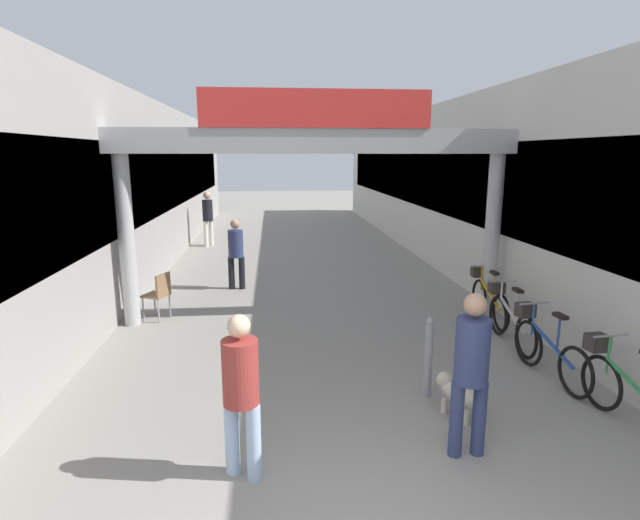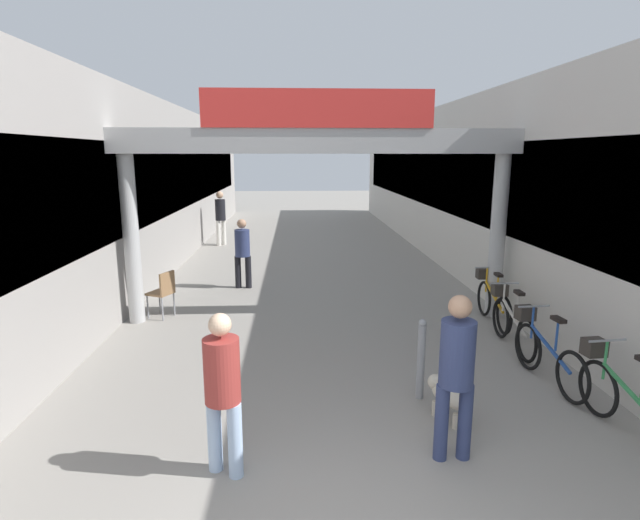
{
  "view_description": "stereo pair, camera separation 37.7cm",
  "coord_description": "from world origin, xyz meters",
  "px_view_note": "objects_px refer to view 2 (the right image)",
  "views": [
    {
      "loc": [
        -0.79,
        -2.84,
        3.03
      ],
      "look_at": [
        0.0,
        5.3,
        1.3
      ],
      "focal_mm": 28.0,
      "sensor_mm": 36.0,
      "label": 1
    },
    {
      "loc": [
        -0.41,
        -2.87,
        3.03
      ],
      "look_at": [
        0.0,
        5.3,
        1.3
      ],
      "focal_mm": 28.0,
      "sensor_mm": 36.0,
      "label": 2
    }
  ],
  "objects_px": {
    "bicycle_blue_second": "(544,350)",
    "bicycle_green_nearest": "(624,396)",
    "cafe_chair_wood_nearer": "(163,290)",
    "pedestrian_with_dog": "(456,367)",
    "pedestrian_carrying_crate": "(242,249)",
    "pedestrian_elderly_walking": "(220,214)",
    "dog_on_leash": "(448,395)",
    "pedestrian_companion": "(222,385)",
    "bicycle_silver_third": "(511,320)",
    "bollard_post_metal": "(421,358)",
    "bicycle_orange_farthest": "(492,299)"
  },
  "relations": [
    {
      "from": "pedestrian_with_dog",
      "to": "cafe_chair_wood_nearer",
      "type": "xyz_separation_m",
      "value": [
        -4.06,
        4.71,
        -0.45
      ]
    },
    {
      "from": "dog_on_leash",
      "to": "bicycle_blue_second",
      "type": "relative_size",
      "value": 0.39
    },
    {
      "from": "pedestrian_carrying_crate",
      "to": "pedestrian_elderly_walking",
      "type": "relative_size",
      "value": 0.88
    },
    {
      "from": "dog_on_leash",
      "to": "bicycle_orange_farthest",
      "type": "distance_m",
      "value": 3.82
    },
    {
      "from": "bicycle_green_nearest",
      "to": "bollard_post_metal",
      "type": "xyz_separation_m",
      "value": [
        -2.02,
        0.92,
        0.1
      ]
    },
    {
      "from": "bicycle_silver_third",
      "to": "pedestrian_elderly_walking",
      "type": "bearing_deg",
      "value": 122.09
    },
    {
      "from": "dog_on_leash",
      "to": "bollard_post_metal",
      "type": "xyz_separation_m",
      "value": [
        -0.19,
        0.51,
        0.24
      ]
    },
    {
      "from": "bicycle_orange_farthest",
      "to": "cafe_chair_wood_nearer",
      "type": "bearing_deg",
      "value": 174.56
    },
    {
      "from": "pedestrian_elderly_walking",
      "to": "bicycle_green_nearest",
      "type": "bearing_deg",
      "value": -63.21
    },
    {
      "from": "bicycle_green_nearest",
      "to": "pedestrian_companion",
      "type": "bearing_deg",
      "value": -173.37
    },
    {
      "from": "pedestrian_carrying_crate",
      "to": "pedestrian_elderly_walking",
      "type": "height_order",
      "value": "pedestrian_elderly_walking"
    },
    {
      "from": "pedestrian_with_dog",
      "to": "dog_on_leash",
      "type": "xyz_separation_m",
      "value": [
        0.19,
        0.78,
        -0.7
      ]
    },
    {
      "from": "pedestrian_elderly_walking",
      "to": "bollard_post_metal",
      "type": "relative_size",
      "value": 1.74
    },
    {
      "from": "pedestrian_companion",
      "to": "pedestrian_carrying_crate",
      "type": "bearing_deg",
      "value": 94.27
    },
    {
      "from": "pedestrian_elderly_walking",
      "to": "bicycle_orange_farthest",
      "type": "xyz_separation_m",
      "value": [
        6.11,
        -8.33,
        -0.62
      ]
    },
    {
      "from": "pedestrian_elderly_walking",
      "to": "pedestrian_with_dog",
      "type": "bearing_deg",
      "value": -71.84
    },
    {
      "from": "pedestrian_carrying_crate",
      "to": "dog_on_leash",
      "type": "relative_size",
      "value": 2.43
    },
    {
      "from": "bicycle_orange_farthest",
      "to": "bollard_post_metal",
      "type": "bearing_deg",
      "value": -125.58
    },
    {
      "from": "dog_on_leash",
      "to": "bicycle_blue_second",
      "type": "bearing_deg",
      "value": 29.74
    },
    {
      "from": "dog_on_leash",
      "to": "bollard_post_metal",
      "type": "relative_size",
      "value": 0.63
    },
    {
      "from": "pedestrian_elderly_walking",
      "to": "cafe_chair_wood_nearer",
      "type": "relative_size",
      "value": 2.05
    },
    {
      "from": "pedestrian_carrying_crate",
      "to": "dog_on_leash",
      "type": "xyz_separation_m",
      "value": [
        2.96,
        -6.02,
        -0.62
      ]
    },
    {
      "from": "pedestrian_with_dog",
      "to": "dog_on_leash",
      "type": "distance_m",
      "value": 1.07
    },
    {
      "from": "bollard_post_metal",
      "to": "cafe_chair_wood_nearer",
      "type": "bearing_deg",
      "value": 139.87
    },
    {
      "from": "pedestrian_elderly_walking",
      "to": "bollard_post_metal",
      "type": "bearing_deg",
      "value": -69.93
    },
    {
      "from": "bicycle_silver_third",
      "to": "bollard_post_metal",
      "type": "bearing_deg",
      "value": -138.37
    },
    {
      "from": "pedestrian_companion",
      "to": "cafe_chair_wood_nearer",
      "type": "relative_size",
      "value": 1.82
    },
    {
      "from": "pedestrian_elderly_walking",
      "to": "bicycle_blue_second",
      "type": "relative_size",
      "value": 1.08
    },
    {
      "from": "bicycle_orange_farthest",
      "to": "dog_on_leash",
      "type": "bearing_deg",
      "value": -118.73
    },
    {
      "from": "pedestrian_with_dog",
      "to": "pedestrian_companion",
      "type": "distance_m",
      "value": 2.27
    },
    {
      "from": "pedestrian_carrying_crate",
      "to": "bicycle_silver_third",
      "type": "bearing_deg",
      "value": -39.58
    },
    {
      "from": "bicycle_orange_farthest",
      "to": "bicycle_blue_second",
      "type": "bearing_deg",
      "value": -95.47
    },
    {
      "from": "bicycle_orange_farthest",
      "to": "bicycle_green_nearest",
      "type": "bearing_deg",
      "value": -90.11
    },
    {
      "from": "pedestrian_carrying_crate",
      "to": "bicycle_orange_farthest",
      "type": "xyz_separation_m",
      "value": [
        4.8,
        -2.67,
        -0.47
      ]
    },
    {
      "from": "pedestrian_carrying_crate",
      "to": "bicycle_orange_farthest",
      "type": "bearing_deg",
      "value": -29.11
    },
    {
      "from": "dog_on_leash",
      "to": "bicycle_silver_third",
      "type": "xyz_separation_m",
      "value": [
        1.68,
        2.18,
        0.15
      ]
    },
    {
      "from": "pedestrian_carrying_crate",
      "to": "pedestrian_elderly_walking",
      "type": "distance_m",
      "value": 5.81
    },
    {
      "from": "pedestrian_carrying_crate",
      "to": "bollard_post_metal",
      "type": "height_order",
      "value": "pedestrian_carrying_crate"
    },
    {
      "from": "cafe_chair_wood_nearer",
      "to": "dog_on_leash",
      "type": "bearing_deg",
      "value": -42.78
    },
    {
      "from": "bicycle_green_nearest",
      "to": "bicycle_silver_third",
      "type": "bearing_deg",
      "value": 93.23
    },
    {
      "from": "pedestrian_companion",
      "to": "cafe_chair_wood_nearer",
      "type": "distance_m",
      "value": 5.17
    },
    {
      "from": "bicycle_blue_second",
      "to": "bicycle_green_nearest",
      "type": "bearing_deg",
      "value": -80.31
    },
    {
      "from": "bicycle_silver_third",
      "to": "bicycle_orange_farthest",
      "type": "bearing_deg",
      "value": 82.53
    },
    {
      "from": "bicycle_green_nearest",
      "to": "bicycle_silver_third",
      "type": "distance_m",
      "value": 2.59
    },
    {
      "from": "pedestrian_elderly_walking",
      "to": "bicycle_blue_second",
      "type": "xyz_separation_m",
      "value": [
        5.87,
        -10.76,
        -0.62
      ]
    },
    {
      "from": "cafe_chair_wood_nearer",
      "to": "bicycle_orange_farthest",
      "type": "bearing_deg",
      "value": -5.44
    },
    {
      "from": "bicycle_green_nearest",
      "to": "bicycle_orange_farthest",
      "type": "xyz_separation_m",
      "value": [
        0.01,
        3.75,
        0.0
      ]
    },
    {
      "from": "pedestrian_elderly_walking",
      "to": "bollard_post_metal",
      "type": "height_order",
      "value": "pedestrian_elderly_walking"
    },
    {
      "from": "pedestrian_with_dog",
      "to": "pedestrian_elderly_walking",
      "type": "xyz_separation_m",
      "value": [
        -4.09,
        12.46,
        0.07
      ]
    },
    {
      "from": "cafe_chair_wood_nearer",
      "to": "pedestrian_with_dog",
      "type": "bearing_deg",
      "value": -49.25
    }
  ]
}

